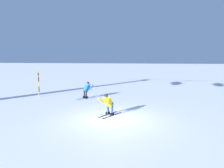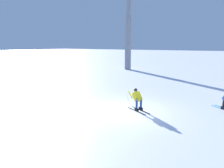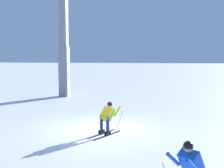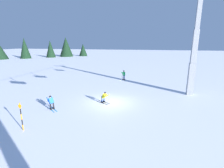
% 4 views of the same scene
% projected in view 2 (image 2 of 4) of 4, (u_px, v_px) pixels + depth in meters
% --- Properties ---
extents(ground_plane, '(260.00, 260.00, 0.00)m').
position_uv_depth(ground_plane, '(125.00, 110.00, 12.32)').
color(ground_plane, white).
extents(skier_carving_main, '(1.25, 1.73, 1.45)m').
position_uv_depth(skier_carving_main, '(137.00, 98.00, 12.24)').
color(skier_carving_main, black).
rests_on(skier_carving_main, ground_plane).
extents(lift_tower_far, '(0.72, 2.29, 12.54)m').
position_uv_depth(lift_tower_far, '(128.00, 36.00, 31.55)').
color(lift_tower_far, gray).
rests_on(lift_tower_far, ground_plane).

